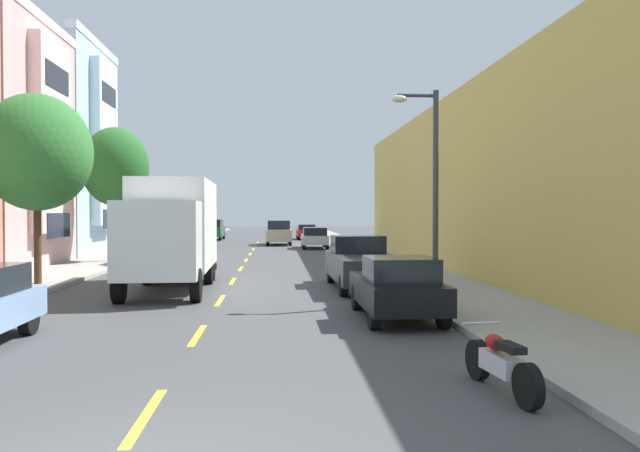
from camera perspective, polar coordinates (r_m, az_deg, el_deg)
The scene contains 18 objects.
ground_plane at distance 35.75m, azimuth -6.70°, elevation -2.83°, with size 160.00×160.00×0.00m, color #424244.
sidewalk_left at distance 34.82m, azimuth -18.62°, elevation -2.88°, with size 3.20×120.00×0.14m, color #99968E.
sidewalk_right at distance 34.15m, azimuth 5.15°, elevation -2.90°, with size 3.20×120.00×0.14m, color #99968E.
lane_centerline_dashes at distance 30.27m, azimuth -7.17°, elevation -3.56°, with size 0.14×47.20×0.01m.
apartment_block_opposite at distance 28.35m, azimuth 21.16°, elevation 3.53°, with size 10.00×36.00×7.41m, color tan.
street_tree_second at distance 22.61m, azimuth -25.03°, elevation 6.26°, with size 3.61×3.61×6.38m.
street_tree_third at distance 32.08m, azimuth -18.65°, elevation 5.26°, with size 3.28×3.28×6.66m.
street_lamp at distance 17.42m, azimuth 10.24°, elevation 4.67°, with size 1.35×0.28×5.83m.
delivery_box_truck at distance 20.76m, azimuth -13.62°, elevation -0.20°, with size 2.63×7.72×3.62m.
parked_suv_forest at distance 58.00m, azimuth -10.04°, elevation -0.32°, with size 2.01×4.82×1.93m.
parked_sedan_red at distance 58.27m, azimuth -1.29°, elevation -0.52°, with size 1.84×4.52×1.43m.
parked_pickup_white at distance 31.05m, azimuth -15.32°, elevation -1.95°, with size 2.07×5.33×1.73m.
parked_wagon_silver at distance 43.44m, azimuth -0.51°, elevation -1.05°, with size 1.92×4.74×1.50m.
parked_hatchback_teal at distance 42.44m, azimuth -12.01°, elevation -1.19°, with size 1.81×4.03×1.50m.
parked_pickup_charcoal at distance 20.48m, azimuth 3.96°, elevation -3.52°, with size 2.10×5.34×1.73m.
parked_hatchback_black at distance 14.57m, azimuth 7.25°, elevation -5.74°, with size 1.77×4.01×1.50m.
moving_champagne_sedan at distance 48.32m, azimuth -3.89°, elevation -0.60°, with size 1.95×4.80×1.93m.
parked_motorcycle at distance 9.06m, azimuth 16.57°, elevation -12.29°, with size 0.62×2.05×0.90m.
Camera 1 is at (1.63, -5.62, 2.52)m, focal length 34.12 mm.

